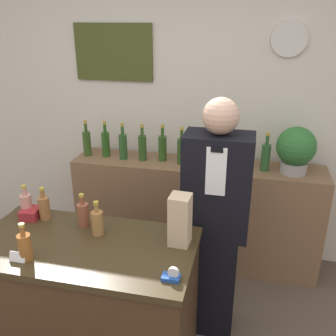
% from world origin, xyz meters
% --- Properties ---
extents(back_wall, '(5.20, 0.09, 2.70)m').
position_xyz_m(back_wall, '(-0.00, 2.00, 1.36)').
color(back_wall, beige).
rests_on(back_wall, ground_plane).
extents(back_shelf, '(2.13, 0.40, 0.95)m').
position_xyz_m(back_shelf, '(0.18, 1.74, 0.47)').
color(back_shelf, brown).
rests_on(back_shelf, ground_plane).
extents(display_counter, '(1.27, 0.66, 0.90)m').
position_xyz_m(display_counter, '(-0.27, 0.48, 0.45)').
color(display_counter, '#422B19').
rests_on(display_counter, ground_plane).
extents(shopkeeper, '(0.42, 0.27, 1.68)m').
position_xyz_m(shopkeeper, '(0.42, 0.97, 0.84)').
color(shopkeeper, black).
rests_on(shopkeeper, ground_plane).
extents(potted_plant, '(0.30, 0.30, 0.38)m').
position_xyz_m(potted_plant, '(0.96, 1.72, 1.15)').
color(potted_plant, '#9E998E').
rests_on(potted_plant, back_shelf).
extents(paper_bag, '(0.12, 0.12, 0.30)m').
position_xyz_m(paper_bag, '(0.26, 0.61, 1.05)').
color(paper_bag, tan).
rests_on(paper_bag, display_counter).
extents(tape_dispenser, '(0.09, 0.06, 0.07)m').
position_xyz_m(tape_dispenser, '(0.28, 0.29, 0.92)').
color(tape_dispenser, '#1E4799').
rests_on(tape_dispenser, display_counter).
extents(price_card_right, '(0.09, 0.02, 0.06)m').
position_xyz_m(price_card_right, '(-0.54, 0.25, 0.93)').
color(price_card_right, white).
rests_on(price_card_right, display_counter).
extents(gift_box, '(0.12, 0.14, 0.06)m').
position_xyz_m(gift_box, '(-0.73, 0.68, 0.93)').
color(gift_box, maroon).
rests_on(gift_box, display_counter).
extents(counter_bottle_0, '(0.07, 0.07, 0.22)m').
position_xyz_m(counter_bottle_0, '(-0.77, 0.70, 0.98)').
color(counter_bottle_0, tan).
rests_on(counter_bottle_0, display_counter).
extents(counter_bottle_1, '(0.07, 0.07, 0.22)m').
position_xyz_m(counter_bottle_1, '(-0.64, 0.70, 0.98)').
color(counter_bottle_1, '#946132').
rests_on(counter_bottle_1, display_counter).
extents(counter_bottle_2, '(0.07, 0.07, 0.22)m').
position_xyz_m(counter_bottle_2, '(-0.51, 0.28, 0.98)').
color(counter_bottle_2, '#945525').
rests_on(counter_bottle_2, display_counter).
extents(counter_bottle_3, '(0.07, 0.07, 0.22)m').
position_xyz_m(counter_bottle_3, '(-0.36, 0.67, 0.98)').
color(counter_bottle_3, brown).
rests_on(counter_bottle_3, display_counter).
extents(counter_bottle_4, '(0.07, 0.07, 0.22)m').
position_xyz_m(counter_bottle_4, '(-0.23, 0.60, 0.98)').
color(counter_bottle_4, '#A26F3A').
rests_on(counter_bottle_4, display_counter).
extents(shelf_bottle_0, '(0.07, 0.07, 0.32)m').
position_xyz_m(shelf_bottle_0, '(-0.80, 1.73, 1.07)').
color(shelf_bottle_0, '#314F1D').
rests_on(shelf_bottle_0, back_shelf).
extents(shelf_bottle_1, '(0.07, 0.07, 0.32)m').
position_xyz_m(shelf_bottle_1, '(-0.63, 1.75, 1.07)').
color(shelf_bottle_1, '#28531C').
rests_on(shelf_bottle_1, back_shelf).
extents(shelf_bottle_2, '(0.07, 0.07, 0.32)m').
position_xyz_m(shelf_bottle_2, '(-0.46, 1.72, 1.07)').
color(shelf_bottle_2, '#295324').
rests_on(shelf_bottle_2, back_shelf).
extents(shelf_bottle_3, '(0.07, 0.07, 0.32)m').
position_xyz_m(shelf_bottle_3, '(-0.29, 1.73, 1.07)').
color(shelf_bottle_3, '#2D4E1E').
rests_on(shelf_bottle_3, back_shelf).
extents(shelf_bottle_4, '(0.07, 0.07, 0.32)m').
position_xyz_m(shelf_bottle_4, '(-0.12, 1.75, 1.07)').
color(shelf_bottle_4, '#2C4F1C').
rests_on(shelf_bottle_4, back_shelf).
extents(shelf_bottle_5, '(0.07, 0.07, 0.32)m').
position_xyz_m(shelf_bottle_5, '(0.05, 1.72, 1.07)').
color(shelf_bottle_5, '#2E4C1D').
rests_on(shelf_bottle_5, back_shelf).
extents(shelf_bottle_6, '(0.07, 0.07, 0.32)m').
position_xyz_m(shelf_bottle_6, '(0.22, 1.75, 1.07)').
color(shelf_bottle_6, '#275229').
rests_on(shelf_bottle_6, back_shelf).
extents(shelf_bottle_7, '(0.07, 0.07, 0.32)m').
position_xyz_m(shelf_bottle_7, '(0.39, 1.73, 1.07)').
color(shelf_bottle_7, '#2F4E26').
rests_on(shelf_bottle_7, back_shelf).
extents(shelf_bottle_8, '(0.07, 0.07, 0.32)m').
position_xyz_m(shelf_bottle_8, '(0.56, 1.75, 1.07)').
color(shelf_bottle_8, '#315121').
rests_on(shelf_bottle_8, back_shelf).
extents(shelf_bottle_9, '(0.07, 0.07, 0.32)m').
position_xyz_m(shelf_bottle_9, '(0.74, 1.72, 1.07)').
color(shelf_bottle_9, '#2A572A').
rests_on(shelf_bottle_9, back_shelf).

